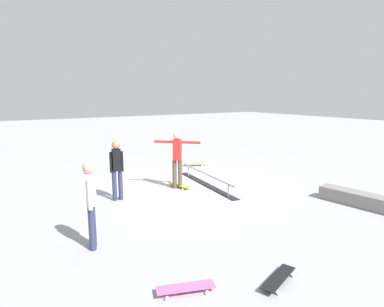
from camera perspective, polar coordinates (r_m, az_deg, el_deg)
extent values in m
plane|color=#9E9EA3|center=(9.67, -1.25, -5.54)|extent=(60.00, 60.00, 0.00)
cube|color=black|center=(9.66, 2.51, -5.52)|extent=(3.25, 0.61, 0.01)
cylinder|color=gray|center=(8.59, 6.47, -6.49)|extent=(0.04, 0.04, 0.33)
cylinder|color=gray|center=(10.68, -0.64, -3.06)|extent=(0.04, 0.04, 0.33)
cylinder|color=gray|center=(9.57, 2.53, -3.63)|extent=(3.07, 0.40, 0.05)
cube|color=gray|center=(8.79, 27.90, -7.28)|extent=(2.03, 0.68, 0.33)
cylinder|color=brown|center=(9.22, -3.10, -3.67)|extent=(0.17, 0.17, 0.83)
cylinder|color=brown|center=(9.18, -2.11, -3.72)|extent=(0.17, 0.17, 0.83)
cube|color=red|center=(9.05, -2.65, 0.66)|extent=(0.29, 0.29, 0.59)
sphere|color=beige|center=(8.99, -2.67, 3.22)|extent=(0.22, 0.22, 0.22)
cylinder|color=red|center=(9.12, -5.00, 2.13)|extent=(0.44, 0.45, 0.08)
cylinder|color=red|center=(8.93, -0.26, 1.99)|extent=(0.44, 0.45, 0.08)
cube|color=yellow|center=(9.37, -2.32, -5.54)|extent=(0.82, 0.35, 0.02)
cylinder|color=white|center=(9.52, -3.93, -5.65)|extent=(0.06, 0.04, 0.05)
cylinder|color=white|center=(9.66, -2.88, -5.39)|extent=(0.06, 0.04, 0.05)
cylinder|color=white|center=(9.12, -1.72, -6.34)|extent=(0.06, 0.04, 0.05)
cylinder|color=white|center=(9.27, -0.66, -6.06)|extent=(0.06, 0.04, 0.05)
cylinder|color=#2D3351|center=(6.05, -17.20, -12.01)|extent=(0.15, 0.15, 0.79)
cylinder|color=#2D3351|center=(5.91, -17.29, -12.57)|extent=(0.15, 0.15, 0.79)
cube|color=white|center=(5.76, -17.60, -6.11)|extent=(0.25, 0.24, 0.56)
sphere|color=tan|center=(5.67, -17.81, -2.37)|extent=(0.21, 0.21, 0.21)
cylinder|color=white|center=(5.91, -17.48, -6.20)|extent=(0.09, 0.09, 0.52)
cylinder|color=white|center=(5.64, -17.67, -6.99)|extent=(0.09, 0.09, 0.52)
cylinder|color=#2D3351|center=(8.40, -13.57, -5.56)|extent=(0.13, 0.13, 0.77)
cylinder|color=#2D3351|center=(8.43, -12.55, -5.47)|extent=(0.13, 0.13, 0.77)
cube|color=black|center=(8.26, -13.25, -1.11)|extent=(0.21, 0.23, 0.55)
sphere|color=#A87A56|center=(8.19, -13.35, 1.48)|extent=(0.21, 0.21, 0.21)
cylinder|color=black|center=(8.25, -14.16, -1.52)|extent=(0.08, 0.08, 0.51)
cylinder|color=black|center=(8.29, -12.31, -1.38)|extent=(0.08, 0.08, 0.51)
cube|color=black|center=(5.07, 15.06, -20.46)|extent=(0.46, 0.82, 0.02)
cylinder|color=white|center=(4.85, 15.02, -22.77)|extent=(0.05, 0.06, 0.05)
cylinder|color=white|center=(4.92, 12.37, -22.08)|extent=(0.05, 0.06, 0.05)
cylinder|color=white|center=(5.29, 17.47, -19.90)|extent=(0.05, 0.06, 0.05)
cylinder|color=white|center=(5.35, 15.03, -19.34)|extent=(0.05, 0.06, 0.05)
cube|color=tan|center=(12.16, 0.46, -1.82)|extent=(0.58, 0.79, 0.02)
cylinder|color=white|center=(12.30, 1.70, -1.94)|extent=(0.05, 0.06, 0.05)
cylinder|color=white|center=(12.07, 1.78, -2.17)|extent=(0.05, 0.06, 0.05)
cylinder|color=white|center=(12.27, -0.83, -1.96)|extent=(0.05, 0.06, 0.05)
cylinder|color=white|center=(12.05, -0.80, -2.20)|extent=(0.05, 0.06, 0.05)
cube|color=#E05993|center=(4.73, -1.14, -22.58)|extent=(0.46, 0.82, 0.02)
cylinder|color=white|center=(4.62, -4.43, -24.25)|extent=(0.05, 0.06, 0.05)
cylinder|color=white|center=(4.81, -4.88, -22.72)|extent=(0.05, 0.06, 0.05)
cylinder|color=white|center=(4.72, 2.71, -23.44)|extent=(0.05, 0.06, 0.05)
cylinder|color=white|center=(4.90, 1.92, -21.99)|extent=(0.05, 0.06, 0.05)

